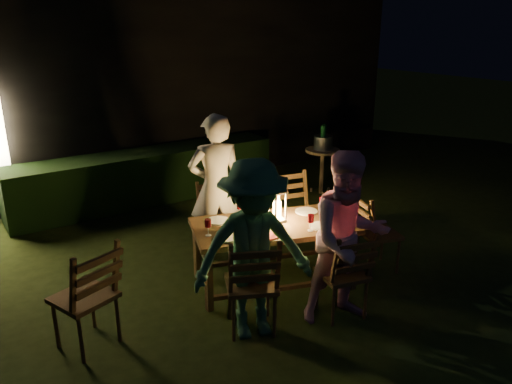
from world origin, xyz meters
TOP-DOWN VIEW (x-y plane):
  - garden_envelope at (-0.01, 6.15)m, footprint 40.00×40.00m
  - dining_table at (-0.41, 0.49)m, footprint 1.87×1.32m
  - chair_near_left at (-1.08, -0.11)m, footprint 0.62×0.63m
  - chair_near_right at (-0.22, -0.39)m, footprint 0.52×0.54m
  - chair_far_left at (-0.60, 1.36)m, footprint 0.54×0.56m
  - chair_far_right at (0.35, 1.05)m, footprint 0.53×0.55m
  - chair_end at (0.76, 0.10)m, footprint 0.57×0.55m
  - chair_spare at (-2.39, 0.49)m, footprint 0.61×0.63m
  - person_house_side at (-0.58, 1.40)m, footprint 0.74×0.60m
  - person_opp_right at (-0.24, -0.43)m, footprint 0.96×0.85m
  - person_opp_left at (-1.09, -0.15)m, footprint 1.21×0.92m
  - lantern at (-0.34, 0.52)m, footprint 0.16×0.16m
  - plate_far_left at (-0.86, 0.87)m, footprint 0.25×0.25m
  - plate_near_left at (-1.00, 0.45)m, footprint 0.25×0.25m
  - plate_far_right at (0.09, 0.55)m, footprint 0.25×0.25m
  - plate_near_right at (-0.05, 0.14)m, footprint 0.25×0.25m
  - wineglass_a at (-0.61, 0.85)m, footprint 0.06×0.06m
  - wineglass_b at (-1.13, 0.60)m, footprint 0.06×0.06m
  - wineglass_c at (-0.21, 0.13)m, footprint 0.06×0.06m
  - wineglass_d at (0.24, 0.46)m, footprint 0.06×0.06m
  - wineglass_e at (-0.60, 0.23)m, footprint 0.06×0.06m
  - bottle_table at (-0.65, 0.56)m, footprint 0.07×0.07m
  - napkin_left at (-0.65, 0.23)m, footprint 0.18×0.14m
  - napkin_right at (0.02, 0.03)m, footprint 0.18×0.14m
  - phone at (-1.09, 0.39)m, footprint 0.14×0.07m
  - side_table at (2.01, 2.48)m, footprint 0.56×0.56m
  - ice_bucket at (2.01, 2.48)m, footprint 0.30×0.30m
  - bottle_bucket_a at (1.96, 2.44)m, footprint 0.07×0.07m
  - bottle_bucket_b at (2.06, 2.52)m, footprint 0.07×0.07m

SIDE VIEW (x-z plane):
  - chair_far_left at x=-0.60m, z-range -0.19..0.76m
  - chair_near_right at x=-0.22m, z-range -0.19..0.76m
  - chair_end at x=0.76m, z-range -0.19..0.77m
  - chair_far_right at x=0.35m, z-range -0.19..0.79m
  - chair_near_left at x=-1.08m, z-range -0.20..0.81m
  - chair_spare at x=-2.39m, z-range -0.21..0.83m
  - dining_table at x=-0.41m, z-range 0.28..0.98m
  - side_table at x=2.01m, z-range 0.29..1.04m
  - phone at x=-1.09m, z-range 0.70..0.71m
  - napkin_left at x=-0.65m, z-range 0.70..0.71m
  - napkin_right at x=0.02m, z-range 0.70..0.71m
  - plate_far_left at x=-0.86m, z-range 0.70..0.72m
  - plate_near_left at x=-1.00m, z-range 0.70..0.72m
  - plate_far_right at x=0.09m, z-range 0.70..0.72m
  - plate_near_right at x=-0.05m, z-range 0.70..0.72m
  - wineglass_a at x=-0.61m, z-range 0.70..0.88m
  - wineglass_b at x=-1.13m, z-range 0.70..0.88m
  - wineglass_c at x=-0.21m, z-range 0.70..0.88m
  - wineglass_d at x=0.24m, z-range 0.70..0.88m
  - wineglass_e at x=-0.60m, z-range 0.70..0.88m
  - person_opp_left at x=-1.09m, z-range 0.00..1.65m
  - person_opp_right at x=-0.24m, z-range 0.00..1.66m
  - bottle_table at x=-0.65m, z-range 0.70..0.98m
  - lantern at x=-0.34m, z-range 0.68..1.03m
  - ice_bucket at x=2.01m, z-range 0.75..0.97m
  - person_house_side at x=-0.58m, z-range 0.00..1.75m
  - bottle_bucket_a at x=1.96m, z-range 0.75..1.07m
  - bottle_bucket_b at x=2.06m, z-range 0.75..1.07m
  - garden_envelope at x=-0.01m, z-range -0.02..3.18m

